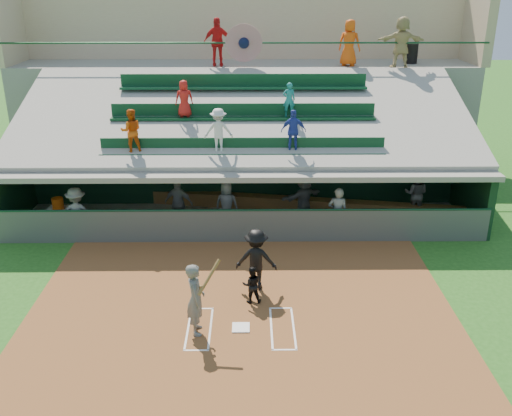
{
  "coord_description": "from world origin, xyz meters",
  "views": [
    {
      "loc": [
        0.25,
        -11.91,
        8.0
      ],
      "look_at": [
        0.41,
        3.5,
        1.8
      ],
      "focal_mm": 40.0,
      "sensor_mm": 36.0,
      "label": 1
    }
  ],
  "objects_px": {
    "catcher": "(252,285)",
    "white_table": "(61,219)",
    "trash_bin": "(411,54)",
    "home_plate": "(241,328)",
    "batter_at_plate": "(196,299)",
    "water_cooler": "(58,203)"
  },
  "relations": [
    {
      "from": "home_plate",
      "to": "trash_bin",
      "type": "distance_m",
      "value": 15.93
    },
    {
      "from": "white_table",
      "to": "catcher",
      "type": "bearing_deg",
      "value": -32.08
    },
    {
      "from": "trash_bin",
      "to": "white_table",
      "type": "bearing_deg",
      "value": -151.65
    },
    {
      "from": "white_table",
      "to": "trash_bin",
      "type": "xyz_separation_m",
      "value": [
        13.44,
        7.25,
        4.6
      ]
    },
    {
      "from": "batter_at_plate",
      "to": "white_table",
      "type": "distance_m",
      "value": 8.08
    },
    {
      "from": "catcher",
      "to": "trash_bin",
      "type": "relative_size",
      "value": 1.25
    },
    {
      "from": "catcher",
      "to": "white_table",
      "type": "distance_m",
      "value": 8.1
    },
    {
      "from": "batter_at_plate",
      "to": "catcher",
      "type": "distance_m",
      "value": 1.95
    },
    {
      "from": "catcher",
      "to": "home_plate",
      "type": "bearing_deg",
      "value": 73.29
    },
    {
      "from": "home_plate",
      "to": "trash_bin",
      "type": "bearing_deg",
      "value": 61.54
    },
    {
      "from": "water_cooler",
      "to": "catcher",
      "type": "bearing_deg",
      "value": -36.33
    },
    {
      "from": "batter_at_plate",
      "to": "trash_bin",
      "type": "height_order",
      "value": "trash_bin"
    },
    {
      "from": "batter_at_plate",
      "to": "water_cooler",
      "type": "distance_m",
      "value": 8.07
    },
    {
      "from": "home_plate",
      "to": "white_table",
      "type": "relative_size",
      "value": 0.51
    },
    {
      "from": "white_table",
      "to": "water_cooler",
      "type": "xyz_separation_m",
      "value": [
        -0.03,
        -0.02,
        0.56
      ]
    },
    {
      "from": "catcher",
      "to": "water_cooler",
      "type": "height_order",
      "value": "water_cooler"
    },
    {
      "from": "catcher",
      "to": "white_table",
      "type": "height_order",
      "value": "catcher"
    },
    {
      "from": "batter_at_plate",
      "to": "white_table",
      "type": "relative_size",
      "value": 2.31
    },
    {
      "from": "home_plate",
      "to": "white_table",
      "type": "bearing_deg",
      "value": 135.82
    },
    {
      "from": "home_plate",
      "to": "trash_bin",
      "type": "xyz_separation_m",
      "value": [
        7.21,
        13.31,
        4.98
      ]
    },
    {
      "from": "batter_at_plate",
      "to": "water_cooler",
      "type": "xyz_separation_m",
      "value": [
        -5.2,
        6.17,
        0.03
      ]
    },
    {
      "from": "catcher",
      "to": "batter_at_plate",
      "type": "bearing_deg",
      "value": 41.45
    }
  ]
}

